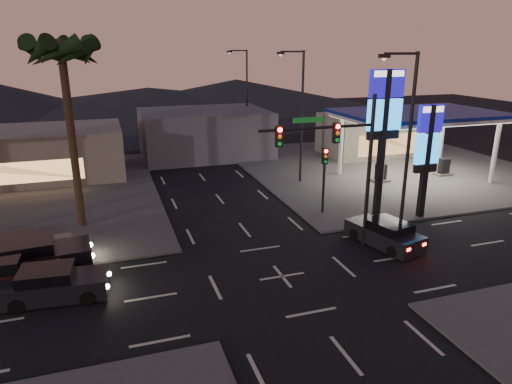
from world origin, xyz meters
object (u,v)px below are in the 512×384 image
object	(u,v)px
pylon_sign_short	(428,144)
car_lane_b_mid	(33,258)
car_lane_a_front	(54,285)
traffic_signal_mast	(340,152)
car_lane_b_front	(20,253)
car_lane_a_mid	(0,275)
suv_station	(385,234)
gas_station	(419,116)
pylon_sign_tall	(384,115)

from	to	relation	value
pylon_sign_short	car_lane_b_mid	distance (m)	22.30
car_lane_a_front	car_lane_b_mid	bearing A→B (deg)	111.44
traffic_signal_mast	car_lane_b_front	world-z (taller)	traffic_signal_mast
pylon_sign_short	car_lane_b_mid	bearing A→B (deg)	-178.71
car_lane_b_front	car_lane_b_mid	world-z (taller)	car_lane_b_mid
car_lane_b_front	car_lane_b_mid	xyz separation A→B (m)	(0.69, -0.95, 0.05)
car_lane_b_front	car_lane_b_mid	size ratio (longest dim) A/B	0.93
car_lane_a_front	car_lane_a_mid	xyz separation A→B (m)	(-2.24, 1.45, 0.07)
car_lane_a_mid	suv_station	bearing A→B (deg)	-3.33
car_lane_a_mid	suv_station	world-z (taller)	car_lane_a_mid
gas_station	car_lane_b_mid	size ratio (longest dim) A/B	2.32
car_lane_a_mid	suv_station	xyz separation A→B (m)	(18.61, -1.08, -0.07)
gas_station	pylon_sign_tall	xyz separation A→B (m)	(-7.50, -6.50, 1.31)
pylon_sign_tall	suv_station	size ratio (longest dim) A/B	1.97
gas_station	car_lane_a_mid	xyz separation A→B (m)	(-28.09, -9.34, -4.35)
car_lane_b_mid	traffic_signal_mast	bearing A→B (deg)	-7.81
traffic_signal_mast	car_lane_b_mid	size ratio (longest dim) A/B	1.52
traffic_signal_mast	car_lane_a_mid	bearing A→B (deg)	177.59
car_lane_b_mid	gas_station	bearing A→B (deg)	16.52
pylon_sign_tall	suv_station	xyz separation A→B (m)	(-1.98, -3.93, -5.73)
car_lane_a_front	gas_station	bearing A→B (deg)	22.67
pylon_sign_short	car_lane_a_front	distance (m)	21.49
car_lane_a_front	car_lane_b_front	size ratio (longest dim) A/B	0.92
car_lane_b_front	suv_station	xyz separation A→B (m)	(18.16, -3.38, -0.06)
suv_station	traffic_signal_mast	bearing A→B (deg)	171.46
car_lane_a_front	suv_station	world-z (taller)	suv_station
car_lane_a_mid	traffic_signal_mast	bearing A→B (deg)	-2.41
pylon_sign_tall	car_lane_a_front	bearing A→B (deg)	-166.82
pylon_sign_short	car_lane_a_mid	size ratio (longest dim) A/B	1.44
traffic_signal_mast	car_lane_a_mid	distance (m)	16.49
car_lane_a_front	car_lane_b_mid	size ratio (longest dim) A/B	0.85
pylon_sign_short	traffic_signal_mast	distance (m)	7.69
traffic_signal_mast	car_lane_b_front	bearing A→B (deg)	169.09
gas_station	car_lane_b_front	distance (m)	28.86
car_lane_a_front	suv_station	bearing A→B (deg)	1.30
traffic_signal_mast	car_lane_b_mid	distance (m)	15.50
pylon_sign_tall	car_lane_a_mid	distance (m)	21.54
traffic_signal_mast	car_lane_a_mid	world-z (taller)	traffic_signal_mast
traffic_signal_mast	car_lane_b_mid	world-z (taller)	traffic_signal_mast
car_lane_a_mid	pylon_sign_tall	bearing A→B (deg)	7.86
traffic_signal_mast	suv_station	world-z (taller)	traffic_signal_mast
traffic_signal_mast	car_lane_b_mid	bearing A→B (deg)	172.19
pylon_sign_tall	car_lane_b_mid	distance (m)	20.30
gas_station	pylon_sign_tall	distance (m)	10.01
gas_station	car_lane_a_mid	size ratio (longest dim) A/B	2.50
pylon_sign_short	car_lane_a_front	size ratio (longest dim) A/B	1.56
gas_station	car_lane_b_mid	distance (m)	28.44
pylon_sign_tall	car_lane_b_mid	size ratio (longest dim) A/B	1.71
car_lane_a_mid	pylon_sign_short	bearing A→B (deg)	4.57
gas_station	pylon_sign_short	size ratio (longest dim) A/B	1.74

